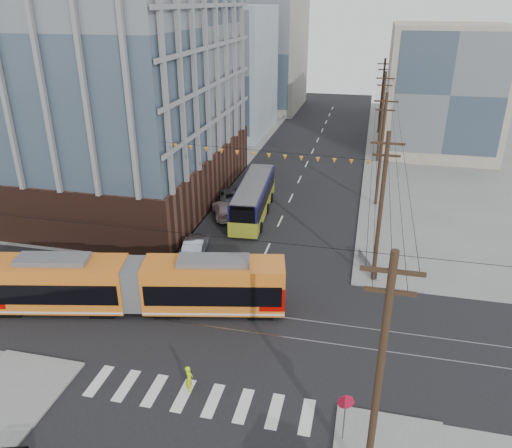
{
  "coord_description": "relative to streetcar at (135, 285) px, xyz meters",
  "views": [
    {
      "loc": [
        7.32,
        -21.43,
        18.61
      ],
      "look_at": [
        0.08,
        9.76,
        4.21
      ],
      "focal_mm": 35.0,
      "sensor_mm": 36.0,
      "label": 1
    }
  ],
  "objects": [
    {
      "name": "office_building",
      "position": [
        -15.49,
        19.24,
        12.45
      ],
      "size": [
        30.0,
        25.0,
        28.6
      ],
      "primitive_type": "cube",
      "color": "#381E16",
      "rests_on": "ground"
    },
    {
      "name": "bg_bldg_nw_far",
      "position": [
        -7.49,
        68.24,
        8.15
      ],
      "size": [
        16.0,
        18.0,
        20.0
      ],
      "primitive_type": "cube",
      "color": "gray",
      "rests_on": "ground"
    },
    {
      "name": "ground",
      "position": [
        6.51,
        -3.76,
        -1.85
      ],
      "size": [
        160.0,
        160.0,
        0.0
      ],
      "primitive_type": "plane",
      "color": "slate"
    },
    {
      "name": "parked_car_grey",
      "position": [
        0.59,
        19.93,
        -1.21
      ],
      "size": [
        3.49,
        5.02,
        1.27
      ],
      "primitive_type": "imported",
      "rotation": [
        0.0,
        0.0,
        3.47
      ],
      "color": "#54575A",
      "rests_on": "ground"
    },
    {
      "name": "pedestrian",
      "position": [
        5.91,
        -6.32,
        -1.08
      ],
      "size": [
        0.51,
        0.64,
        1.54
      ],
      "primitive_type": "imported",
      "rotation": [
        0.0,
        0.0,
        1.86
      ],
      "color": "#C1F410",
      "rests_on": "ground"
    },
    {
      "name": "bg_bldg_ne_near",
      "position": [
        22.51,
        44.24,
        6.15
      ],
      "size": [
        14.0,
        14.0,
        16.0
      ],
      "primitive_type": "cube",
      "color": "gray",
      "rests_on": "ground"
    },
    {
      "name": "bg_bldg_ne_far",
      "position": [
        24.51,
        64.24,
        5.15
      ],
      "size": [
        16.0,
        16.0,
        14.0
      ],
      "primitive_type": "cube",
      "color": "#8C99A5",
      "rests_on": "ground"
    },
    {
      "name": "jersey_barrier",
      "position": [
        14.81,
        9.04,
        -1.46
      ],
      "size": [
        2.3,
        3.96,
        0.78
      ],
      "primitive_type": "cube",
      "rotation": [
        0.0,
        0.0,
        0.39
      ],
      "color": "slate",
      "rests_on": "ground"
    },
    {
      "name": "bg_bldg_nw_near",
      "position": [
        -10.49,
        48.24,
        7.15
      ],
      "size": [
        18.0,
        16.0,
        18.0
      ],
      "primitive_type": "cube",
      "color": "#8C99A5",
      "rests_on": "ground"
    },
    {
      "name": "streetcar",
      "position": [
        0.0,
        0.0,
        0.0
      ],
      "size": [
        19.34,
        6.67,
        3.7
      ],
      "primitive_type": null,
      "rotation": [
        0.0,
        0.0,
        0.21
      ],
      "color": "orange",
      "rests_on": "ground"
    },
    {
      "name": "city_bus",
      "position": [
        3.75,
        17.24,
        -0.19
      ],
      "size": [
        3.36,
        11.85,
        3.31
      ],
      "primitive_type": null,
      "rotation": [
        0.0,
        0.0,
        0.07
      ],
      "color": "#14113E",
      "rests_on": "ground"
    },
    {
      "name": "stop_sign",
      "position": [
        13.89,
        -7.86,
        -0.56
      ],
      "size": [
        0.95,
        0.95,
        2.57
      ],
      "primitive_type": null,
      "rotation": [
        0.0,
        0.0,
        0.26
      ],
      "color": "#B00F2A",
      "rests_on": "ground"
    },
    {
      "name": "parked_car_silver",
      "position": [
        1.11,
        8.25,
        -1.11
      ],
      "size": [
        2.27,
        4.66,
        1.47
      ],
      "primitive_type": "imported",
      "rotation": [
        0.0,
        0.0,
        3.31
      ],
      "color": "#99A3AF",
      "rests_on": "ground"
    },
    {
      "name": "utility_pole_near",
      "position": [
        15.01,
        -9.76,
        3.65
      ],
      "size": [
        0.3,
        0.3,
        11.0
      ],
      "primitive_type": "cylinder",
      "color": "black",
      "rests_on": "ground"
    },
    {
      "name": "parked_car_white",
      "position": [
        1.17,
        16.17,
        -1.16
      ],
      "size": [
        3.72,
        5.11,
        1.38
      ],
      "primitive_type": "imported",
      "rotation": [
        0.0,
        0.0,
        3.57
      ],
      "color": "silver",
      "rests_on": "ground"
    },
    {
      "name": "utility_pole_far",
      "position": [
        15.01,
        52.24,
        3.65
      ],
      "size": [
        0.3,
        0.3,
        11.0
      ],
      "primitive_type": "cylinder",
      "color": "black",
      "rests_on": "ground"
    }
  ]
}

